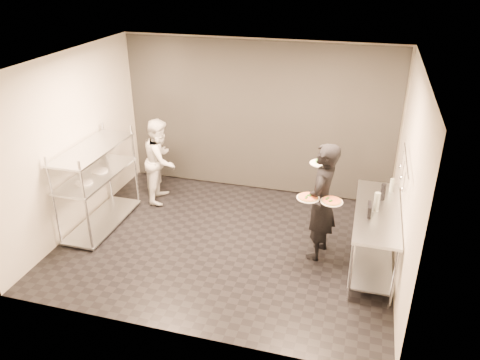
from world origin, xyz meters
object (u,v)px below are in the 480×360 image
(prep_counter, at_px, (375,228))
(pizza_plate_far, at_px, (332,201))
(pass_rack, at_px, (98,182))
(salad_plate, at_px, (320,162))
(pos_monitor, at_px, (369,210))
(pizza_plate_near, at_px, (308,197))
(bottle_dark, at_px, (383,192))
(waiter, at_px, (321,202))
(chef, at_px, (161,160))
(bottle_clear, at_px, (392,185))
(bottle_green, at_px, (377,202))

(prep_counter, xyz_separation_m, pizza_plate_far, (-0.62, -0.15, 0.42))
(prep_counter, bearing_deg, pass_rack, -179.97)
(prep_counter, height_order, salad_plate, salad_plate)
(prep_counter, relative_size, pos_monitor, 8.14)
(prep_counter, xyz_separation_m, pizza_plate_near, (-0.94, -0.16, 0.44))
(pizza_plate_far, bearing_deg, bottle_dark, 35.23)
(pass_rack, relative_size, bottle_dark, 6.63)
(salad_plate, bearing_deg, waiter, -72.73)
(prep_counter, height_order, pizza_plate_far, pizza_plate_far)
(pass_rack, xyz_separation_m, pizza_plate_near, (3.39, -0.16, 0.30))
(waiter, height_order, bottle_dark, waiter)
(chef, relative_size, bottle_clear, 7.68)
(waiter, bearing_deg, bottle_green, 92.32)
(pos_monitor, xyz_separation_m, bottle_green, (0.09, 0.14, 0.06))
(waiter, relative_size, pizza_plate_near, 5.60)
(pizza_plate_far, distance_m, bottle_green, 0.60)
(pass_rack, height_order, bottle_clear, pass_rack)
(chef, bearing_deg, pos_monitor, -117.56)
(pizza_plate_near, height_order, bottle_clear, bottle_clear)
(pizza_plate_near, relative_size, pos_monitor, 1.43)
(prep_counter, bearing_deg, bottle_green, -144.16)
(pass_rack, height_order, chef, chef)
(pos_monitor, bearing_deg, pass_rack, 175.31)
(pizza_plate_near, distance_m, bottle_clear, 1.37)
(prep_counter, distance_m, chef, 3.89)
(bottle_clear, distance_m, bottle_dark, 0.33)
(waiter, distance_m, pizza_plate_far, 0.32)
(bottle_dark, bearing_deg, pos_monitor, -109.07)
(pass_rack, bearing_deg, waiter, 1.36)
(prep_counter, height_order, bottle_dark, bottle_dark)
(bottle_clear, bearing_deg, pizza_plate_far, -135.55)
(pizza_plate_near, height_order, pizza_plate_far, pizza_plate_near)
(chef, relative_size, pizza_plate_near, 4.81)
(pass_rack, distance_m, waiter, 3.55)
(pizza_plate_near, bearing_deg, salad_plate, 80.86)
(pass_rack, bearing_deg, pizza_plate_far, -2.20)
(pizza_plate_near, xyz_separation_m, bottle_green, (0.91, 0.14, -0.01))
(waiter, bearing_deg, salad_plate, -152.34)
(prep_counter, distance_m, pizza_plate_far, 0.77)
(waiter, xyz_separation_m, salad_plate, (-0.08, 0.26, 0.50))
(pass_rack, distance_m, bottle_clear, 4.56)
(pass_rack, relative_size, pizza_plate_near, 5.05)
(pass_rack, height_order, prep_counter, pass_rack)
(pizza_plate_near, xyz_separation_m, bottle_clear, (1.12, 0.80, -0.05))
(waiter, xyz_separation_m, pizza_plate_far, (0.16, -0.23, 0.16))
(salad_plate, bearing_deg, pizza_plate_near, -99.14)
(chef, bearing_deg, pizza_plate_far, -120.11)
(bottle_green, bearing_deg, chef, 163.08)
(chef, distance_m, bottle_green, 3.87)
(pizza_plate_far, bearing_deg, pizza_plate_near, -177.02)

